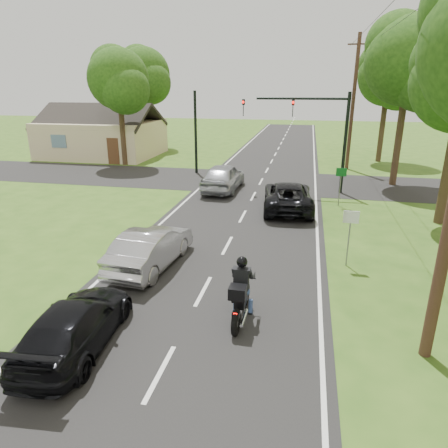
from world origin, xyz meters
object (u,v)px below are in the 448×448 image
at_px(utility_pole_far, 353,103).
at_px(sign_green, 341,178).
at_px(motorcycle_rider, 241,296).
at_px(dark_car_behind, 76,324).
at_px(silver_sedan, 151,248).
at_px(traffic_signal, 315,124).
at_px(sign_white, 350,225).
at_px(silver_suv, 223,177).
at_px(dark_suv, 288,196).

bearing_deg(utility_pole_far, sign_green, -96.73).
height_order(motorcycle_rider, dark_car_behind, motorcycle_rider).
bearing_deg(silver_sedan, dark_car_behind, 93.93).
bearing_deg(traffic_signal, dark_car_behind, -108.27).
distance_m(motorcycle_rider, dark_car_behind, 4.39).
bearing_deg(sign_green, sign_white, -91.43).
relative_size(silver_suv, traffic_signal, 0.79).
distance_m(silver_suv, sign_white, 12.23).
height_order(silver_suv, dark_car_behind, silver_suv).
bearing_deg(motorcycle_rider, sign_green, 75.54).
bearing_deg(dark_car_behind, silver_sedan, -95.83).
relative_size(dark_suv, dark_car_behind, 1.25).
relative_size(traffic_signal, sign_green, 3.00).
bearing_deg(silver_suv, utility_pole_far, -130.73).
height_order(dark_suv, utility_pole_far, utility_pole_far).
distance_m(dark_car_behind, traffic_signal, 18.69).
bearing_deg(silver_suv, traffic_signal, -168.57).
bearing_deg(silver_suv, sign_white, 126.07).
bearing_deg(sign_white, motorcycle_rider, -126.49).
distance_m(silver_suv, dark_car_behind, 16.57).
distance_m(silver_sedan, silver_suv, 11.69).
relative_size(dark_suv, sign_white, 2.53).
height_order(silver_sedan, dark_car_behind, silver_sedan).
bearing_deg(traffic_signal, sign_green, -62.62).
bearing_deg(silver_suv, dark_car_behind, 91.15).
xyz_separation_m(motorcycle_rider, utility_pole_far, (4.74, 23.40, 4.32)).
xyz_separation_m(utility_pole_far, sign_green, (-1.30, -11.02, -3.49)).
relative_size(dark_suv, traffic_signal, 0.84).
xyz_separation_m(dark_suv, sign_white, (2.54, -6.74, 0.84)).
xyz_separation_m(silver_suv, utility_pole_far, (8.28, 8.87, 4.22)).
xyz_separation_m(motorcycle_rider, silver_sedan, (-3.79, 2.83, -0.02)).
bearing_deg(dark_suv, silver_sedan, 56.64).
relative_size(silver_suv, sign_white, 2.36).
relative_size(traffic_signal, utility_pole_far, 0.64).
relative_size(silver_sedan, utility_pole_far, 0.45).
distance_m(sign_white, sign_green, 8.00).
bearing_deg(motorcycle_rider, silver_suv, 104.78).
bearing_deg(dark_car_behind, utility_pole_far, -113.46).
bearing_deg(dark_car_behind, motorcycle_rider, -157.01).
bearing_deg(traffic_signal, motorcycle_rider, -96.94).
relative_size(dark_suv, silver_suv, 1.07).
bearing_deg(motorcycle_rider, dark_car_behind, -151.21).
bearing_deg(sign_green, motorcycle_rider, -105.52).
relative_size(silver_suv, utility_pole_far, 0.50).
bearing_deg(motorcycle_rider, sign_white, 54.57).
distance_m(dark_suv, silver_sedan, 9.42).
distance_m(dark_suv, sign_white, 7.25).
height_order(silver_sedan, sign_green, sign_green).
distance_m(utility_pole_far, sign_white, 19.39).
height_order(dark_suv, silver_suv, silver_suv).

